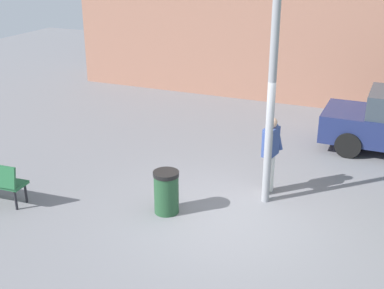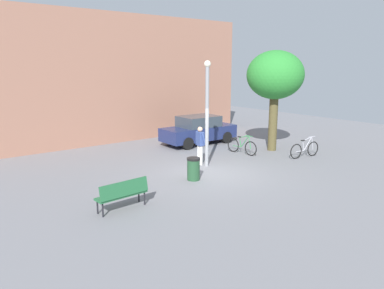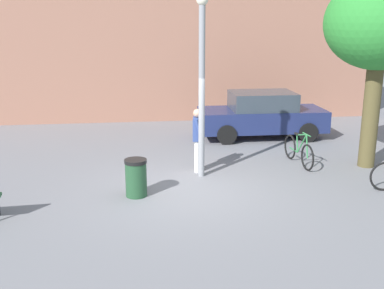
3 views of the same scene
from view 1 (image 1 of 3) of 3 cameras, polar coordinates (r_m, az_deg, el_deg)
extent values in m
plane|color=slate|center=(9.85, 3.92, -8.30)|extent=(36.00, 36.00, 0.00)
cylinder|color=gray|center=(9.77, 8.86, 4.70)|extent=(0.16, 0.16, 4.20)
cylinder|color=white|center=(10.82, 8.85, -3.09)|extent=(0.14, 0.14, 0.85)
cylinder|color=white|center=(10.66, 8.39, -3.47)|extent=(0.14, 0.14, 0.85)
cube|color=#334784|center=(10.46, 8.84, 0.32)|extent=(0.29, 0.43, 0.60)
sphere|color=tan|center=(10.31, 8.97, 2.45)|extent=(0.22, 0.22, 0.22)
cylinder|color=#334784|center=(10.64, 9.66, 0.83)|extent=(0.24, 0.13, 0.55)
cylinder|color=#334784|center=(10.21, 8.51, 0.00)|extent=(0.24, 0.13, 0.55)
cylinder|color=black|center=(10.84, -18.16, -5.19)|extent=(0.05, 0.05, 0.42)
cylinder|color=black|center=(10.62, -19.18, -5.91)|extent=(0.05, 0.05, 0.42)
cylinder|color=black|center=(14.49, 17.95, 2.13)|extent=(0.64, 0.23, 0.64)
cylinder|color=black|center=(12.99, 17.13, -0.03)|extent=(0.64, 0.23, 0.64)
cylinder|color=#234C2D|center=(9.88, -2.89, -5.57)|extent=(0.48, 0.48, 0.78)
cylinder|color=black|center=(9.69, -2.94, -3.31)|extent=(0.50, 0.50, 0.08)
camera|label=2|loc=(12.41, -79.13, 1.11)|focal=34.38mm
camera|label=3|loc=(4.46, -89.52, -14.74)|focal=43.21mm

